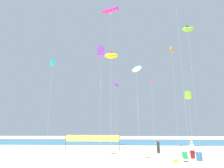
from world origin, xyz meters
The scene contains 18 objects.
ground_plane centered at (0.00, 0.00, 0.00)m, with size 120.00×120.00×0.00m, color beige.
ocean_band centered at (0.00, 29.78, 0.00)m, with size 120.00×20.00×0.01m, color teal.
beachgoer_white_shirt centered at (9.36, 4.75, 0.98)m, with size 0.42×0.42×1.84m.
beachgoer_charcoal_shirt centered at (6.45, 8.90, 0.88)m, with size 0.38×0.38×1.64m.
folding_beach_chair centered at (7.97, 2.75, 0.47)m, with size 0.52×0.65×0.89m.
trash_barrel centered at (9.47, 3.22, 0.41)m, with size 0.58×0.58×0.83m, color teal.
volleyball_net centered at (-2.62, 11.25, 1.63)m, with size 8.03×0.16×2.40m.
beach_handbag centered at (6.85, 2.13, 0.14)m, with size 0.34×0.17×0.27m, color gold.
kite_magenta_diamond centered at (6.79, 14.00, 10.82)m, with size 0.91×0.90×11.09m.
kite_yellow_inflatable centered at (0.19, 10.84, 14.34)m, with size 2.74×2.51×15.12m.
kite_lime_box centered at (10.20, 6.96, 7.26)m, with size 0.82×0.82×7.74m.
kite_white_inflatable centered at (3.44, 2.30, 9.38)m, with size 1.32×1.48×9.79m.
kite_orange_tube centered at (10.75, 14.99, 16.83)m, with size 1.12×1.76×17.14m.
kite_lime_inflatable centered at (13.48, 13.63, 20.10)m, with size 2.60×1.43×20.76m.
kite_violet_tube centered at (0.59, 18.62, 11.37)m, with size 1.07×2.25×11.63m.
kite_violet_box centered at (-0.75, 4.75, 12.52)m, with size 0.93×0.93×13.15m.
kite_magenta_tube centered at (0.29, 6.59, 19.54)m, with size 2.35×1.49×19.89m.
kite_cyan_box centered at (-8.84, 9.77, 12.94)m, with size 0.75×0.75×13.42m.
Camera 1 is at (1.90, -17.37, 3.22)m, focal length 30.45 mm.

